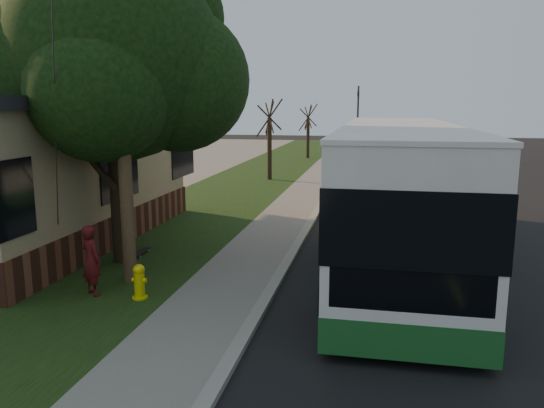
{
  "coord_description": "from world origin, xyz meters",
  "views": [
    {
      "loc": [
        2.18,
        -9.81,
        4.08
      ],
      "look_at": [
        -0.49,
        3.57,
        1.5
      ],
      "focal_mm": 35.0,
      "sensor_mm": 36.0,
      "label": 1
    }
  ],
  "objects_px": {
    "bare_tree_near": "(270,141)",
    "utility_pole": "(120,78)",
    "skateboard_main": "(141,252)",
    "skateboarder": "(91,260)",
    "transit_bus": "(398,187)",
    "fire_hydrant": "(139,282)",
    "distant_car": "(393,157)",
    "traffic_signal": "(358,116)",
    "leafy_tree": "(118,59)",
    "dumpster": "(63,206)",
    "bare_tree_far": "(308,132)"
  },
  "relations": [
    {
      "from": "fire_hydrant",
      "to": "dumpster",
      "type": "xyz_separation_m",
      "value": [
        -5.75,
        6.27,
        0.21
      ]
    },
    {
      "from": "skateboard_main",
      "to": "skateboarder",
      "type": "bearing_deg",
      "value": -83.84
    },
    {
      "from": "utility_pole",
      "to": "leafy_tree",
      "type": "xyz_separation_m",
      "value": [
        -0.87,
        1.66,
        0.54
      ]
    },
    {
      "from": "skateboard_main",
      "to": "bare_tree_near",
      "type": "bearing_deg",
      "value": 88.05
    },
    {
      "from": "leafy_tree",
      "to": "dumpster",
      "type": "xyz_separation_m",
      "value": [
        -4.18,
        3.62,
        -4.53
      ]
    },
    {
      "from": "skateboard_main",
      "to": "dumpster",
      "type": "bearing_deg",
      "value": 143.84
    },
    {
      "from": "skateboard_main",
      "to": "dumpster",
      "type": "distance_m",
      "value": 5.4
    },
    {
      "from": "bare_tree_near",
      "to": "skateboarder",
      "type": "bearing_deg",
      "value": -90.56
    },
    {
      "from": "bare_tree_near",
      "to": "bare_tree_far",
      "type": "bearing_deg",
      "value": 87.61
    },
    {
      "from": "bare_tree_near",
      "to": "traffic_signal",
      "type": "height_order",
      "value": "traffic_signal"
    },
    {
      "from": "fire_hydrant",
      "to": "distant_car",
      "type": "height_order",
      "value": "distant_car"
    },
    {
      "from": "skateboarder",
      "to": "distant_car",
      "type": "height_order",
      "value": "skateboarder"
    },
    {
      "from": "distant_car",
      "to": "dumpster",
      "type": "bearing_deg",
      "value": -126.47
    },
    {
      "from": "transit_bus",
      "to": "dumpster",
      "type": "height_order",
      "value": "transit_bus"
    },
    {
      "from": "utility_pole",
      "to": "distant_car",
      "type": "relative_size",
      "value": 2.1
    },
    {
      "from": "fire_hydrant",
      "to": "dumpster",
      "type": "height_order",
      "value": "dumpster"
    },
    {
      "from": "distant_car",
      "to": "skateboard_main",
      "type": "bearing_deg",
      "value": -113.18
    },
    {
      "from": "skateboard_main",
      "to": "distant_car",
      "type": "height_order",
      "value": "distant_car"
    },
    {
      "from": "dumpster",
      "to": "leafy_tree",
      "type": "bearing_deg",
      "value": -40.91
    },
    {
      "from": "leafy_tree",
      "to": "bare_tree_far",
      "type": "relative_size",
      "value": 1.94
    },
    {
      "from": "dumpster",
      "to": "distant_car",
      "type": "distance_m",
      "value": 22.21
    },
    {
      "from": "bare_tree_far",
      "to": "distant_car",
      "type": "distance_m",
      "value": 7.91
    },
    {
      "from": "utility_pole",
      "to": "bare_tree_near",
      "type": "distance_m",
      "value": 17.19
    },
    {
      "from": "leafy_tree",
      "to": "skateboarder",
      "type": "distance_m",
      "value": 5.1
    },
    {
      "from": "bare_tree_far",
      "to": "skateboard_main",
      "type": "height_order",
      "value": "bare_tree_far"
    },
    {
      "from": "leafy_tree",
      "to": "bare_tree_near",
      "type": "bearing_deg",
      "value": 87.5
    },
    {
      "from": "fire_hydrant",
      "to": "traffic_signal",
      "type": "bearing_deg",
      "value": 84.79
    },
    {
      "from": "bare_tree_near",
      "to": "skateboard_main",
      "type": "height_order",
      "value": "bare_tree_near"
    },
    {
      "from": "bare_tree_near",
      "to": "skateboard_main",
      "type": "distance_m",
      "value": 15.05
    },
    {
      "from": "leafy_tree",
      "to": "skateboard_main",
      "type": "distance_m",
      "value": 5.06
    },
    {
      "from": "bare_tree_near",
      "to": "utility_pole",
      "type": "bearing_deg",
      "value": -89.34
    },
    {
      "from": "leafy_tree",
      "to": "distant_car",
      "type": "xyz_separation_m",
      "value": [
        7.36,
        22.6,
        -4.43
      ]
    },
    {
      "from": "leafy_tree",
      "to": "bare_tree_far",
      "type": "height_order",
      "value": "leafy_tree"
    },
    {
      "from": "skateboarder",
      "to": "traffic_signal",
      "type": "bearing_deg",
      "value": -66.69
    },
    {
      "from": "traffic_signal",
      "to": "dumpster",
      "type": "relative_size",
      "value": 3.33
    },
    {
      "from": "bare_tree_near",
      "to": "distant_car",
      "type": "xyz_separation_m",
      "value": [
        6.69,
        7.25,
        -1.41
      ]
    },
    {
      "from": "fire_hydrant",
      "to": "skateboarder",
      "type": "relative_size",
      "value": 0.49
    },
    {
      "from": "transit_bus",
      "to": "skateboard_main",
      "type": "relative_size",
      "value": 14.37
    },
    {
      "from": "fire_hydrant",
      "to": "bare_tree_near",
      "type": "distance_m",
      "value": 18.1
    },
    {
      "from": "skateboard_main",
      "to": "distant_car",
      "type": "distance_m",
      "value": 23.3
    },
    {
      "from": "skateboard_main",
      "to": "dumpster",
      "type": "relative_size",
      "value": 0.56
    },
    {
      "from": "traffic_signal",
      "to": "distant_car",
      "type": "distance_m",
      "value": 9.47
    },
    {
      "from": "traffic_signal",
      "to": "dumpster",
      "type": "xyz_separation_m",
      "value": [
        -8.85,
        -27.73,
        -2.52
      ]
    },
    {
      "from": "fire_hydrant",
      "to": "utility_pole",
      "type": "height_order",
      "value": "utility_pole"
    },
    {
      "from": "utility_pole",
      "to": "skateboarder",
      "type": "xyz_separation_m",
      "value": [
        -0.37,
        -0.98,
        -3.8
      ]
    },
    {
      "from": "bare_tree_far",
      "to": "transit_bus",
      "type": "bearing_deg",
      "value": -77.29
    },
    {
      "from": "dumpster",
      "to": "traffic_signal",
      "type": "bearing_deg",
      "value": 72.31
    },
    {
      "from": "utility_pole",
      "to": "bare_tree_near",
      "type": "bearing_deg",
      "value": 90.66
    },
    {
      "from": "fire_hydrant",
      "to": "bare_tree_far",
      "type": "height_order",
      "value": "bare_tree_far"
    },
    {
      "from": "transit_bus",
      "to": "skateboard_main",
      "type": "bearing_deg",
      "value": -167.9
    }
  ]
}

